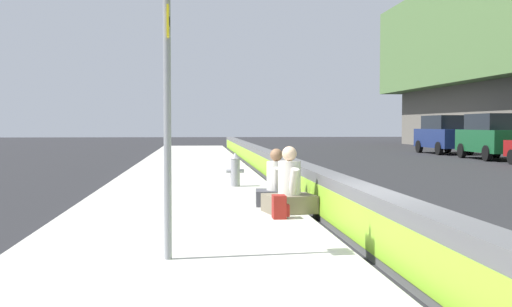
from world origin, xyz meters
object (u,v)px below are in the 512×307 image
Objects in this scene: route_sign_post at (168,85)px; fire_hydrant at (235,169)px; backpack at (280,207)px; seated_person_foreground at (289,192)px; seated_person_middle at (276,188)px; parked_car_far at (444,134)px; parked_car_midline at (492,136)px.

route_sign_post reaches higher than fire_hydrant.
seated_person_foreground is at bearing -20.38° from backpack.
seated_person_foreground is at bearing -27.48° from route_sign_post.
seated_person_foreground is 1.05m from seated_person_middle.
seated_person_foreground is 3.02× the size of backpack.
parked_car_far is (24.23, -13.11, 0.69)m from seated_person_middle.
route_sign_post is 0.74× the size of parked_car_far.
seated_person_foreground is 0.25× the size of parked_car_far.
seated_person_foreground reaches higher than seated_person_middle.
parked_car_far reaches higher than seated_person_foreground.
fire_hydrant is 0.18× the size of parked_car_far.
parked_car_midline is (19.76, -13.27, 0.85)m from backpack.
parked_car_midline is at bearing -33.87° from backpack.
parked_car_midline reaches higher than fire_hydrant.
seated_person_foreground is 23.05m from parked_car_midline.
seated_person_middle is (-3.97, -0.58, -0.10)m from fire_hydrant.
seated_person_middle is 2.82× the size of backpack.
seated_person_foreground is at bearing -172.23° from fire_hydrant.
seated_person_foreground is 0.80m from backpack.
seated_person_middle is at bearing -171.74° from fire_hydrant.
route_sign_post is 27.43m from parked_car_midline.
backpack is at bearing 152.96° from parked_car_far.
fire_hydrant is 0.73× the size of seated_person_foreground.
backpack is 0.08× the size of parked_car_far.
parked_car_far is (20.26, -13.68, 0.60)m from fire_hydrant.
parked_car_midline and parked_car_far have the same top height.
seated_person_middle is (4.94, -1.92, -1.72)m from route_sign_post.
parked_car_midline is 6.24m from parked_car_far.
parked_car_far reaches higher than seated_person_middle.
parked_car_far reaches higher than backpack.
parked_car_far is at bearing -27.26° from route_sign_post.
fire_hydrant is at bearing -8.57° from route_sign_post.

